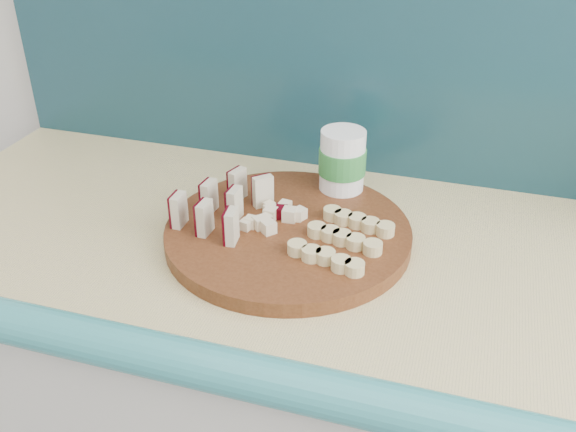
# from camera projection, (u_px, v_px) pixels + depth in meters

# --- Properties ---
(cutting_board) EXTENTS (0.46, 0.46, 0.02)m
(cutting_board) POSITION_uv_depth(u_px,v_px,m) (288.00, 233.00, 1.02)
(cutting_board) COLOR #44200E
(cutting_board) RESTS_ON kitchen_counter
(apple_wedges) EXTENTS (0.13, 0.16, 0.05)m
(apple_wedges) POSITION_uv_depth(u_px,v_px,m) (223.00, 204.00, 1.02)
(apple_wedges) COLOR beige
(apple_wedges) RESTS_ON cutting_board
(apple_chunks) EXTENTS (0.07, 0.07, 0.02)m
(apple_chunks) POSITION_uv_depth(u_px,v_px,m) (275.00, 217.00, 1.02)
(apple_chunks) COLOR beige
(apple_chunks) RESTS_ON cutting_board
(banana_slices) EXTENTS (0.15, 0.16, 0.02)m
(banana_slices) POSITION_uv_depth(u_px,v_px,m) (343.00, 238.00, 0.97)
(banana_slices) COLOR #DCC586
(banana_slices) RESTS_ON cutting_board
(canister) EXTENTS (0.08, 0.08, 0.13)m
(canister) POSITION_uv_depth(u_px,v_px,m) (342.00, 165.00, 1.10)
(canister) COLOR white
(canister) RESTS_ON kitchen_counter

